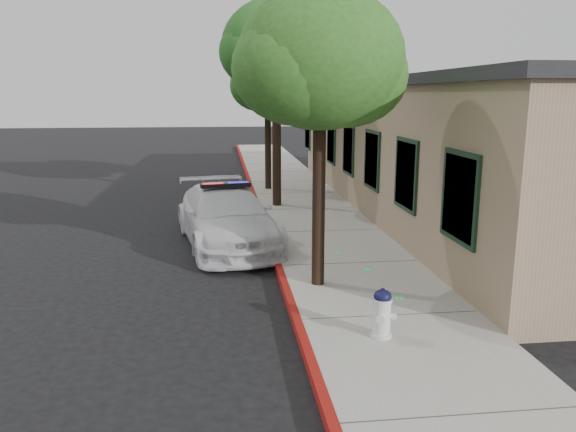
# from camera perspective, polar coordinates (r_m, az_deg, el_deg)

# --- Properties ---
(ground) EXTENTS (120.00, 120.00, 0.00)m
(ground) POSITION_cam_1_polar(r_m,az_deg,el_deg) (9.39, 0.59, -11.41)
(ground) COLOR black
(ground) RESTS_ON ground
(sidewalk) EXTENTS (3.20, 60.00, 0.15)m
(sidewalk) POSITION_cam_1_polar(r_m,az_deg,el_deg) (12.40, 6.16, -5.13)
(sidewalk) COLOR #99968B
(sidewalk) RESTS_ON ground
(red_curb) EXTENTS (0.14, 60.00, 0.16)m
(red_curb) POSITION_cam_1_polar(r_m,az_deg,el_deg) (12.16, -0.96, -5.39)
(red_curb) COLOR #A11711
(red_curb) RESTS_ON ground
(clapboard_building) EXTENTS (7.30, 20.89, 4.24)m
(clapboard_building) POSITION_cam_1_polar(r_m,az_deg,el_deg) (19.26, 17.24, 6.84)
(clapboard_building) COLOR #997C64
(clapboard_building) RESTS_ON ground
(police_car) EXTENTS (2.96, 5.45, 1.62)m
(police_car) POSITION_cam_1_polar(r_m,az_deg,el_deg) (14.22, -6.33, -0.05)
(police_car) COLOR white
(police_car) RESTS_ON ground
(fire_hydrant) EXTENTS (0.44, 0.39, 0.77)m
(fire_hydrant) POSITION_cam_1_polar(r_m,az_deg,el_deg) (8.69, 9.60, -9.75)
(fire_hydrant) COLOR silver
(fire_hydrant) RESTS_ON sidewalk
(street_tree_near) EXTENTS (3.27, 3.03, 5.55)m
(street_tree_near) POSITION_cam_1_polar(r_m,az_deg,el_deg) (10.42, 3.38, 15.11)
(street_tree_near) COLOR black
(street_tree_near) RESTS_ON sidewalk
(street_tree_mid) EXTENTS (3.71, 3.47, 6.63)m
(street_tree_mid) POSITION_cam_1_polar(r_m,az_deg,el_deg) (18.47, -1.16, 16.56)
(street_tree_mid) COLOR black
(street_tree_mid) RESTS_ON sidewalk
(street_tree_far) EXTENTS (3.01, 2.83, 5.35)m
(street_tree_far) POSITION_cam_1_polar(r_m,az_deg,el_deg) (21.78, -2.02, 13.34)
(street_tree_far) COLOR black
(street_tree_far) RESTS_ON sidewalk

